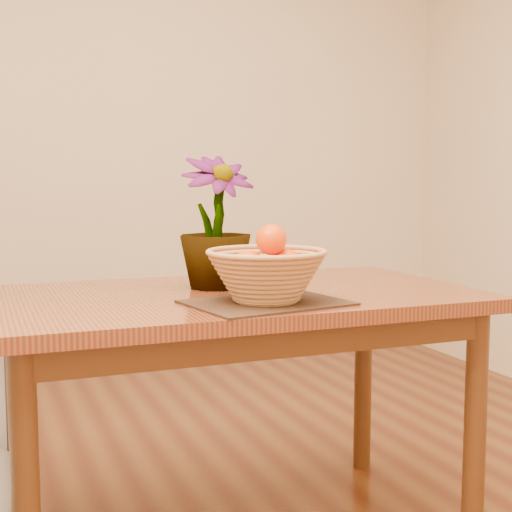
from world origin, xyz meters
name	(u,v)px	position (x,y,z in m)	size (l,w,h in m)	color
wall_back	(112,129)	(0.00, 2.25, 1.35)	(4.00, 0.02, 2.70)	beige
table	(236,321)	(0.00, 0.30, 0.66)	(1.40, 0.80, 0.75)	brown
placemat	(266,303)	(0.01, 0.08, 0.75)	(0.40, 0.30, 0.01)	#372014
wicker_basket	(266,277)	(0.01, 0.08, 0.82)	(0.32, 0.32, 0.13)	#BE804F
orange_pile	(267,261)	(0.01, 0.08, 0.86)	(0.21, 0.21, 0.15)	#FC6004
potted_plant	(216,222)	(-0.03, 0.40, 0.95)	(0.23, 0.23, 0.40)	#174D16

